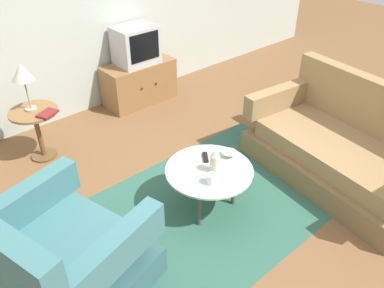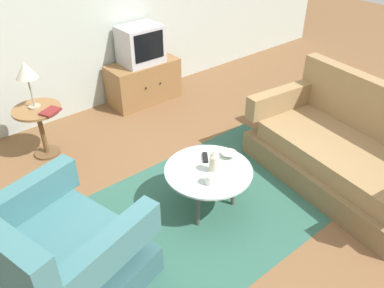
{
  "view_description": "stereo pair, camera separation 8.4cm",
  "coord_description": "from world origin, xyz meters",
  "px_view_note": "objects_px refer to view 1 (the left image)",
  "views": [
    {
      "loc": [
        -1.84,
        -1.76,
        2.44
      ],
      "look_at": [
        0.02,
        0.37,
        0.55
      ],
      "focal_mm": 36.38,
      "sensor_mm": 36.0,
      "label": 1
    },
    {
      "loc": [
        -1.78,
        -1.81,
        2.44
      ],
      "look_at": [
        0.02,
        0.37,
        0.55
      ],
      "focal_mm": 36.38,
      "sensor_mm": 36.0,
      "label": 2
    }
  ],
  "objects_px": {
    "armchair": "(61,260)",
    "vase": "(215,161)",
    "television": "(136,45)",
    "table_lamp": "(22,74)",
    "mug": "(212,179)",
    "couch": "(343,151)",
    "book": "(47,114)",
    "bowl": "(229,154)",
    "side_table": "(36,124)",
    "tv_remote_dark": "(205,157)",
    "coffee_table": "(209,173)",
    "tv_stand": "(139,82)"
  },
  "relations": [
    {
      "from": "armchair",
      "to": "vase",
      "type": "distance_m",
      "value": 1.39
    },
    {
      "from": "armchair",
      "to": "television",
      "type": "bearing_deg",
      "value": 120.08
    },
    {
      "from": "table_lamp",
      "to": "vase",
      "type": "height_order",
      "value": "table_lamp"
    },
    {
      "from": "television",
      "to": "mug",
      "type": "distance_m",
      "value": 2.45
    },
    {
      "from": "couch",
      "to": "book",
      "type": "height_order",
      "value": "couch"
    },
    {
      "from": "bowl",
      "to": "book",
      "type": "distance_m",
      "value": 1.83
    },
    {
      "from": "armchair",
      "to": "vase",
      "type": "relative_size",
      "value": 5.58
    },
    {
      "from": "side_table",
      "to": "tv_remote_dark",
      "type": "bearing_deg",
      "value": -61.42
    },
    {
      "from": "couch",
      "to": "bowl",
      "type": "bearing_deg",
      "value": 69.45
    },
    {
      "from": "tv_remote_dark",
      "to": "book",
      "type": "bearing_deg",
      "value": -113.98
    },
    {
      "from": "coffee_table",
      "to": "vase",
      "type": "xyz_separation_m",
      "value": [
        0.02,
        -0.05,
        0.14
      ]
    },
    {
      "from": "tv_stand",
      "to": "mug",
      "type": "relative_size",
      "value": 7.16
    },
    {
      "from": "tv_stand",
      "to": "side_table",
      "type": "bearing_deg",
      "value": -165.93
    },
    {
      "from": "armchair",
      "to": "bowl",
      "type": "xyz_separation_m",
      "value": [
        1.61,
        -0.02,
        0.14
      ]
    },
    {
      "from": "vase",
      "to": "tv_remote_dark",
      "type": "bearing_deg",
      "value": 70.13
    },
    {
      "from": "side_table",
      "to": "mug",
      "type": "distance_m",
      "value": 2.01
    },
    {
      "from": "armchair",
      "to": "couch",
      "type": "relative_size",
      "value": 0.63
    },
    {
      "from": "side_table",
      "to": "vase",
      "type": "distance_m",
      "value": 1.96
    },
    {
      "from": "television",
      "to": "tv_remote_dark",
      "type": "height_order",
      "value": "television"
    },
    {
      "from": "coffee_table",
      "to": "side_table",
      "type": "xyz_separation_m",
      "value": [
        -0.79,
        1.74,
        0.01
      ]
    },
    {
      "from": "tv_stand",
      "to": "bowl",
      "type": "distance_m",
      "value": 2.16
    },
    {
      "from": "table_lamp",
      "to": "book",
      "type": "bearing_deg",
      "value": -68.64
    },
    {
      "from": "tv_remote_dark",
      "to": "book",
      "type": "relative_size",
      "value": 0.61
    },
    {
      "from": "table_lamp",
      "to": "tv_stand",
      "type": "bearing_deg",
      "value": 13.0
    },
    {
      "from": "couch",
      "to": "bowl",
      "type": "distance_m",
      "value": 1.17
    },
    {
      "from": "television",
      "to": "table_lamp",
      "type": "xyz_separation_m",
      "value": [
        -1.53,
        -0.36,
        0.17
      ]
    },
    {
      "from": "coffee_table",
      "to": "armchair",
      "type": "bearing_deg",
      "value": 178.35
    },
    {
      "from": "armchair",
      "to": "side_table",
      "type": "distance_m",
      "value": 1.79
    },
    {
      "from": "mug",
      "to": "armchair",
      "type": "bearing_deg",
      "value": 171.38
    },
    {
      "from": "vase",
      "to": "bowl",
      "type": "distance_m",
      "value": 0.27
    },
    {
      "from": "television",
      "to": "couch",
      "type": "bearing_deg",
      "value": -78.21
    },
    {
      "from": "tv_stand",
      "to": "bowl",
      "type": "relative_size",
      "value": 6.79
    },
    {
      "from": "mug",
      "to": "tv_remote_dark",
      "type": "bearing_deg",
      "value": 56.05
    },
    {
      "from": "television",
      "to": "book",
      "type": "distance_m",
      "value": 1.57
    },
    {
      "from": "bowl",
      "to": "book",
      "type": "bearing_deg",
      "value": 122.23
    },
    {
      "from": "armchair",
      "to": "vase",
      "type": "bearing_deg",
      "value": 71.41
    },
    {
      "from": "table_lamp",
      "to": "book",
      "type": "relative_size",
      "value": 2.12
    },
    {
      "from": "side_table",
      "to": "bowl",
      "type": "bearing_deg",
      "value": -58.53
    },
    {
      "from": "bowl",
      "to": "tv_remote_dark",
      "type": "relative_size",
      "value": 0.98
    },
    {
      "from": "television",
      "to": "mug",
      "type": "relative_size",
      "value": 3.97
    },
    {
      "from": "armchair",
      "to": "table_lamp",
      "type": "distance_m",
      "value": 1.93
    },
    {
      "from": "couch",
      "to": "side_table",
      "type": "distance_m",
      "value": 3.07
    },
    {
      "from": "couch",
      "to": "table_lamp",
      "type": "xyz_separation_m",
      "value": [
        -2.08,
        2.29,
        0.64
      ]
    },
    {
      "from": "side_table",
      "to": "bowl",
      "type": "height_order",
      "value": "side_table"
    },
    {
      "from": "couch",
      "to": "tv_stand",
      "type": "relative_size",
      "value": 2.03
    },
    {
      "from": "couch",
      "to": "mug",
      "type": "bearing_deg",
      "value": 82.43
    },
    {
      "from": "vase",
      "to": "mug",
      "type": "xyz_separation_m",
      "value": [
        -0.13,
        -0.1,
        -0.06
      ]
    },
    {
      "from": "side_table",
      "to": "tv_remote_dark",
      "type": "distance_m",
      "value": 1.82
    },
    {
      "from": "couch",
      "to": "book",
      "type": "distance_m",
      "value": 2.91
    },
    {
      "from": "armchair",
      "to": "mug",
      "type": "height_order",
      "value": "armchair"
    }
  ]
}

